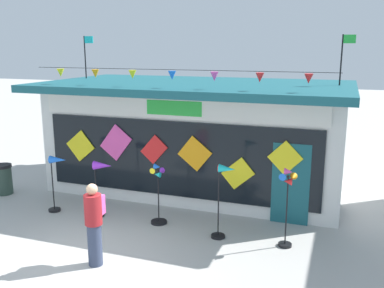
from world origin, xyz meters
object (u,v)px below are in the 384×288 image
at_px(kite_shop_building, 199,134).
at_px(wind_spinner_center_right, 223,192).
at_px(wind_spinner_left, 101,179).
at_px(wind_spinner_center_left, 158,194).
at_px(wind_spinner_right, 287,195).
at_px(trash_bin, 3,179).
at_px(wind_spinner_far_left, 57,173).
at_px(person_near_camera, 94,222).

height_order(kite_shop_building, wind_spinner_center_right, kite_shop_building).
bearing_deg(wind_spinner_center_right, wind_spinner_left, 176.94).
height_order(wind_spinner_center_left, wind_spinner_right, wind_spinner_right).
relative_size(wind_spinner_left, trash_bin, 1.66).
xyz_separation_m(wind_spinner_left, wind_spinner_right, (4.59, -0.13, 0.17)).
distance_m(wind_spinner_left, wind_spinner_center_left, 1.54).
relative_size(kite_shop_building, wind_spinner_far_left, 5.76).
bearing_deg(wind_spinner_far_left, wind_spinner_right, -0.54).
bearing_deg(wind_spinner_right, person_near_camera, -149.29).
xyz_separation_m(wind_spinner_left, wind_spinner_center_left, (1.51, 0.10, -0.24)).
relative_size(wind_spinner_left, person_near_camera, 0.87).
relative_size(wind_spinner_far_left, wind_spinner_center_right, 0.88).
bearing_deg(wind_spinner_center_left, wind_spinner_right, -4.17).
xyz_separation_m(wind_spinner_center_right, trash_bin, (-6.86, 0.75, -0.64)).
xyz_separation_m(wind_spinner_center_right, wind_spinner_right, (1.38, 0.04, 0.08)).
bearing_deg(wind_spinner_center_left, trash_bin, 174.70).
bearing_deg(person_near_camera, kite_shop_building, 80.60).
distance_m(kite_shop_building, wind_spinner_far_left, 4.31).
bearing_deg(trash_bin, person_near_camera, -29.66).
bearing_deg(person_near_camera, wind_spinner_left, 112.73).
bearing_deg(person_near_camera, trash_bin, 144.74).
xyz_separation_m(wind_spinner_center_left, wind_spinner_right, (3.08, -0.22, 0.41)).
xyz_separation_m(kite_shop_building, person_near_camera, (-0.35, -5.33, -0.75)).
distance_m(kite_shop_building, wind_spinner_center_right, 3.79).
relative_size(wind_spinner_center_left, wind_spinner_center_right, 0.88).
height_order(wind_spinner_center_left, trash_bin, wind_spinner_center_left).
bearing_deg(kite_shop_building, wind_spinner_center_left, -90.13).
xyz_separation_m(wind_spinner_left, person_near_camera, (1.17, -2.16, -0.11)).
xyz_separation_m(wind_spinner_center_left, person_near_camera, (-0.35, -2.26, 0.12)).
xyz_separation_m(kite_shop_building, wind_spinner_right, (3.07, -3.30, -0.47)).
height_order(kite_shop_building, person_near_camera, kite_shop_building).
relative_size(wind_spinner_center_right, person_near_camera, 1.03).
bearing_deg(wind_spinner_far_left, wind_spinner_center_right, -1.27).
relative_size(wind_spinner_center_left, person_near_camera, 0.90).
distance_m(wind_spinner_center_left, trash_bin, 5.19).
height_order(kite_shop_building, wind_spinner_left, kite_shop_building).
bearing_deg(person_near_camera, wind_spinner_center_right, 38.65).
relative_size(wind_spinner_center_left, wind_spinner_right, 0.86).
distance_m(wind_spinner_left, person_near_camera, 2.46).
relative_size(wind_spinner_left, wind_spinner_center_left, 0.97).
distance_m(kite_shop_building, wind_spinner_left, 3.57).
height_order(wind_spinner_left, wind_spinner_center_left, wind_spinner_center_left).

